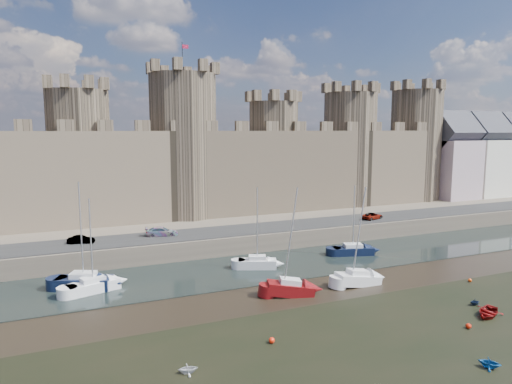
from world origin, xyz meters
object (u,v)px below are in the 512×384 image
at_px(car_3, 372,216).
at_px(sailboat_5, 358,278).
at_px(sailboat_2, 257,262).
at_px(sailboat_3, 353,250).
at_px(sailboat_4, 290,288).
at_px(car_1, 81,240).
at_px(sailboat_0, 93,285).
at_px(sailboat_1, 84,281).
at_px(car_2, 162,232).

height_order(car_3, sailboat_5, sailboat_5).
height_order(car_3, sailboat_2, sailboat_2).
relative_size(sailboat_3, sailboat_4, 0.84).
bearing_deg(car_1, sailboat_2, -104.21).
xyz_separation_m(sailboat_3, sailboat_5, (-6.42, -10.17, 0.03)).
bearing_deg(sailboat_0, sailboat_1, 107.55).
xyz_separation_m(car_2, sailboat_0, (-9.48, -11.76, -2.35)).
height_order(car_1, sailboat_0, sailboat_0).
relative_size(car_3, sailboat_3, 0.42).
bearing_deg(sailboat_5, car_1, 145.31).
xyz_separation_m(car_2, car_3, (33.20, -1.55, -0.07)).
bearing_deg(sailboat_2, car_3, 44.02).
bearing_deg(car_2, car_1, 103.95).
bearing_deg(sailboat_4, sailboat_0, 170.90).
bearing_deg(sailboat_2, car_1, 173.71).
bearing_deg(sailboat_3, sailboat_5, -105.71).
bearing_deg(sailboat_4, sailboat_5, 15.86).
height_order(sailboat_0, sailboat_5, sailboat_5).
distance_m(car_1, car_3, 43.38).
height_order(sailboat_2, sailboat_4, sailboat_4).
distance_m(sailboat_0, sailboat_3, 33.02).
height_order(car_1, sailboat_5, sailboat_5).
relative_size(car_2, sailboat_1, 0.38).
distance_m(sailboat_0, sailboat_2, 18.80).
height_order(car_2, sailboat_2, sailboat_2).
relative_size(sailboat_2, sailboat_3, 1.06).
bearing_deg(sailboat_1, sailboat_5, 2.80).
height_order(car_1, sailboat_2, sailboat_2).
relative_size(car_1, sailboat_3, 0.35).
xyz_separation_m(car_1, sailboat_5, (27.23, -20.25, -2.27)).
bearing_deg(car_2, sailboat_3, -101.38).
distance_m(car_2, sailboat_3, 25.79).
distance_m(sailboat_3, sailboat_5, 12.03).
xyz_separation_m(car_2, sailboat_3, (23.50, -10.35, -2.38)).
distance_m(car_1, sailboat_2, 22.31).
bearing_deg(sailboat_4, sailboat_1, 168.87).
relative_size(car_2, sailboat_5, 0.40).
relative_size(sailboat_1, sailboat_2, 1.15).
bearing_deg(car_3, car_1, 71.51).
relative_size(car_1, sailboat_0, 0.33).
distance_m(sailboat_0, sailboat_4, 20.35).
xyz_separation_m(car_1, sailboat_2, (19.45, -10.70, -2.24)).
height_order(car_2, sailboat_4, sailboat_4).
bearing_deg(car_1, car_2, -73.84).
bearing_deg(sailboat_4, sailboat_2, 103.86).
bearing_deg(sailboat_3, car_3, 58.76).
xyz_separation_m(sailboat_1, sailboat_2, (19.65, -0.46, -0.08)).
distance_m(sailboat_2, sailboat_4, 9.50).
bearing_deg(sailboat_0, sailboat_5, -35.18).
xyz_separation_m(car_3, sailboat_3, (-9.70, -8.80, -2.31)).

